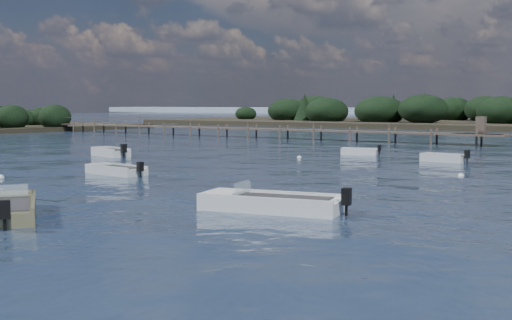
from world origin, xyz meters
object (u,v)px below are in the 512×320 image
Objects in this scene: dinghy_mid_grey at (116,172)px; jetty at (252,129)px; dinghy_mid_white_a at (271,206)px; tender_far_grey at (111,154)px; tender_far_white at (359,153)px; tender_far_grey_b at (443,159)px; dinghy_near_olive at (9,212)px.

jetty reaches higher than dinghy_mid_grey.
tender_far_grey is at bearing 149.02° from dinghy_mid_white_a.
dinghy_mid_white_a is at bearing -21.61° from dinghy_mid_grey.
tender_far_white is at bearing 108.23° from dinghy_mid_white_a.
dinghy_mid_white_a is at bearing -87.10° from tender_far_grey_b.
tender_far_grey is (-22.99, 13.80, 0.01)m from dinghy_mid_white_a.
dinghy_mid_grey is 0.06× the size of jetty.
tender_far_grey is at bearing 129.27° from dinghy_near_olive.
tender_far_grey_b is at bearing 79.11° from dinghy_near_olive.
tender_far_white is 20.68m from dinghy_mid_grey.
dinghy_mid_white_a is 1.70× the size of tender_far_grey_b.
tender_far_grey_b reaches higher than dinghy_mid_grey.
dinghy_mid_white_a is 26.73m from tender_far_white.
dinghy_near_olive is 1.18× the size of tender_far_grey.
tender_far_grey_b is (5.60, 29.10, -0.00)m from dinghy_near_olive.
tender_far_grey_b reaches higher than tender_far_white.
tender_far_grey_b is (7.20, -2.34, 0.01)m from tender_far_white.
tender_far_grey is at bearing -76.96° from jetty.
tender_far_white is 26.62m from jetty.
dinghy_mid_grey is (-5.21, -20.01, -0.01)m from tender_far_white.
jetty is (-28.27, 18.58, 0.83)m from tender_far_grey_b.
tender_far_grey reaches higher than tender_far_grey_b.
tender_far_grey reaches higher than dinghy_mid_grey.
dinghy_near_olive is at bearing -100.89° from tender_far_grey_b.
dinghy_mid_white_a is at bearing -71.77° from tender_far_white.
dinghy_mid_white_a reaches higher than dinghy_near_olive.
tender_far_grey reaches higher than dinghy_near_olive.
dinghy_mid_white_a reaches higher than dinghy_mid_grey.
tender_far_white is at bearing 75.40° from dinghy_mid_grey.
dinghy_mid_white_a reaches higher than tender_far_white.
dinghy_near_olive is at bearing -50.73° from tender_far_grey.
tender_far_white is 0.76× the size of tender_far_grey.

